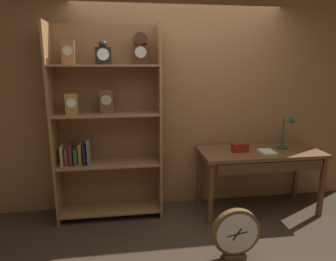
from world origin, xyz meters
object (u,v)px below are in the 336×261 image
object	(u,v)px
desk_lamp	(287,129)
open_repair_manual	(267,152)
bookshelf	(106,122)
toolbox_small	(240,147)
workbench	(260,158)
round_clock_large	(236,234)

from	to	relation	value
desk_lamp	open_repair_manual	world-z (taller)	desk_lamp
bookshelf	toolbox_small	size ratio (longest dim) A/B	11.91
desk_lamp	toolbox_small	bearing A→B (deg)	-176.54
desk_lamp	open_repair_manual	xyz separation A→B (m)	(-0.31, -0.14, -0.24)
bookshelf	workbench	bearing A→B (deg)	-4.88
desk_lamp	bookshelf	bearing A→B (deg)	177.22
open_repair_manual	round_clock_large	size ratio (longest dim) A/B	0.44
bookshelf	toolbox_small	distance (m)	1.61
bookshelf	open_repair_manual	size ratio (longest dim) A/B	10.23
bookshelf	workbench	xyz separation A→B (m)	(1.84, -0.16, -0.46)
desk_lamp	round_clock_large	world-z (taller)	desk_lamp
toolbox_small	open_repair_manual	size ratio (longest dim) A/B	0.86
bookshelf	open_repair_manual	xyz separation A→B (m)	(1.88, -0.24, -0.36)
desk_lamp	round_clock_large	bearing A→B (deg)	-136.66
open_repair_manual	round_clock_large	distance (m)	1.15
workbench	open_repair_manual	bearing A→B (deg)	-66.85
workbench	toolbox_small	size ratio (longest dim) A/B	7.80
round_clock_large	toolbox_small	bearing A→B (deg)	68.06
open_repair_manual	round_clock_large	world-z (taller)	open_repair_manual
workbench	open_repair_manual	distance (m)	0.14
desk_lamp	round_clock_large	xyz separation A→B (m)	(-0.96, -0.91, -0.78)
open_repair_manual	desk_lamp	bearing A→B (deg)	24.58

